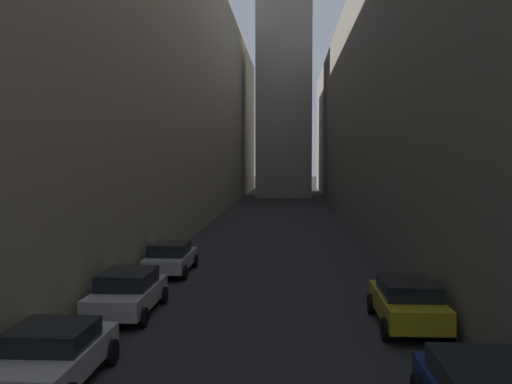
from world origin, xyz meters
name	(u,v)px	position (x,y,z in m)	size (l,w,h in m)	color
ground_plane	(279,221)	(0.00, 48.00, 0.00)	(264.00, 264.00, 0.00)	#232326
building_block_left	(123,95)	(-13.48, 50.00, 10.63)	(15.95, 108.00, 21.25)	gray
building_block_right	(422,110)	(11.87, 50.00, 9.22)	(12.74, 108.00, 18.44)	#60594F
parked_car_left_second	(51,355)	(-4.40, 12.48, 0.71)	(2.05, 4.11, 1.35)	#B7B7BC
parked_car_left_third	(127,292)	(-4.40, 18.57, 0.74)	(1.96, 4.25, 1.42)	#B7B7BC
parked_car_left_far	(170,257)	(-4.40, 25.45, 0.73)	(1.91, 4.22, 1.39)	#B7B7BC
parked_car_right_third	(408,302)	(4.40, 17.65, 0.76)	(1.95, 4.28, 1.43)	#A59919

